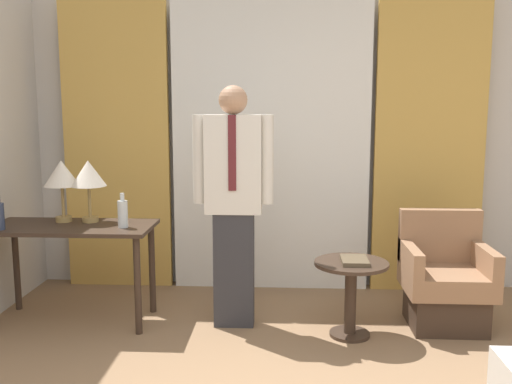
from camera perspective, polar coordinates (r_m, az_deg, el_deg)
wall_back at (r=5.17m, az=1.53°, el=5.42°), size 10.00×0.06×2.70m
curtain_sheer_center at (r=5.04m, az=1.49°, el=4.65°), size 1.73×0.06×2.58m
curtain_drape_left at (r=5.26m, az=-13.75°, el=4.58°), size 0.94×0.06×2.58m
curtain_drape_right at (r=5.19m, az=16.94°, el=4.39°), size 0.94×0.06×2.58m
desk at (r=4.53m, az=-17.95°, el=-4.56°), size 1.23×0.57×0.75m
table_lamp_left at (r=4.61m, az=-18.87°, el=1.59°), size 0.27×0.27×0.48m
table_lamp_right at (r=4.54m, az=-16.41°, el=1.60°), size 0.27×0.27×0.48m
bottle_near_edge at (r=4.31m, az=-13.18°, el=-2.09°), size 0.07×0.07×0.26m
person at (r=4.18m, az=-2.25°, el=-0.44°), size 0.59×0.21×1.79m
armchair at (r=4.54m, az=18.37°, el=-8.65°), size 0.62×0.58×0.85m
side_table at (r=4.17m, az=9.46°, el=-9.24°), size 0.53×0.53×0.55m
book at (r=4.09m, az=9.82°, el=-6.77°), size 0.19×0.26×0.03m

